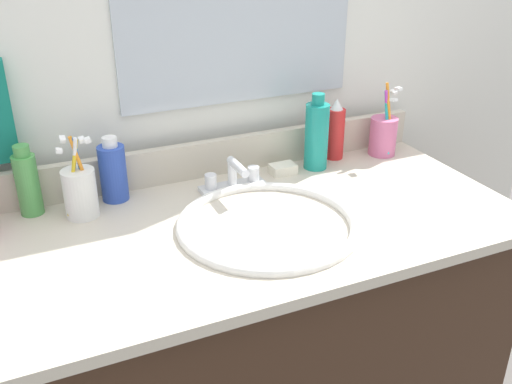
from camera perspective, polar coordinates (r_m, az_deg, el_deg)
The scene contains 13 objects.
vanity_cabinet at distance 1.51m, azimuth -0.22°, elevation -17.48°, with size 1.13×0.52×0.82m, color #382316.
countertop at distance 1.26m, azimuth -0.26°, elevation -3.42°, with size 1.17×0.57×0.02m, color beige.
backsplash at distance 1.46m, azimuth -4.60°, elevation 3.34°, with size 1.17×0.02×0.09m, color beige.
back_wall at distance 1.62m, azimuth -5.06°, elevation -3.70°, with size 2.27×0.04×1.30m, color silver.
sink_basin at distance 1.25m, azimuth 1.19°, elevation -4.57°, with size 0.39×0.39×0.11m.
faucet at distance 1.38m, azimuth -2.23°, elevation 1.25°, with size 0.16×0.10×0.08m.
bottle_toner_green at distance 1.35m, azimuth -21.49°, elevation 0.86°, with size 0.05×0.05×0.16m.
bottle_shampoo_blue at distance 1.36m, azimuth -13.83°, elevation 1.94°, with size 0.06×0.06×0.15m.
bottle_spray_red at distance 1.56m, azimuth 7.78°, elevation 5.92°, with size 0.05×0.05×0.16m.
bottle_mouthwash_teal at distance 1.49m, azimuth 5.95°, elevation 5.57°, with size 0.06×0.06×0.20m.
cup_pink at distance 1.62m, azimuth 12.37°, elevation 5.49°, with size 0.07×0.08×0.20m.
cup_white_ceramic at distance 1.31m, azimuth -16.85°, elevation 0.06°, with size 0.07×0.08×0.19m.
soap_bar at distance 1.48m, azimuth 2.65°, elevation 2.28°, with size 0.06×0.04×0.02m, color white.
Camera 1 is at (-0.44, -1.00, 1.45)m, focal length 40.82 mm.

